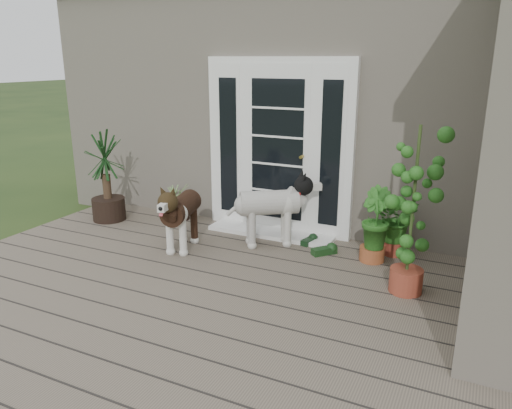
% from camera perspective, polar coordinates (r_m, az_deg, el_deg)
% --- Properties ---
extents(deck, '(6.20, 4.60, 0.12)m').
position_cam_1_polar(deck, '(4.51, -6.44, -12.48)').
color(deck, '#6B5B4C').
rests_on(deck, ground).
extents(house_main, '(7.40, 4.00, 3.10)m').
position_cam_1_polar(house_main, '(7.89, 10.01, 11.35)').
color(house_main, '#665E54').
rests_on(house_main, ground).
extents(door_unit, '(1.90, 0.14, 2.15)m').
position_cam_1_polar(door_unit, '(6.08, 2.63, 6.67)').
color(door_unit, white).
rests_on(door_unit, deck).
extents(door_step, '(1.60, 0.40, 0.05)m').
position_cam_1_polar(door_step, '(6.18, 1.78, -3.25)').
color(door_step, white).
rests_on(door_step, deck).
extents(brindle_dog, '(0.57, 0.93, 0.72)m').
position_cam_1_polar(brindle_dog, '(5.68, -8.63, -1.67)').
color(brindle_dog, '#341E13').
rests_on(brindle_dog, deck).
extents(white_dog, '(0.97, 0.84, 0.76)m').
position_cam_1_polar(white_dog, '(5.72, 1.55, -1.13)').
color(white_dog, white).
rests_on(white_dog, deck).
extents(spider_plant, '(0.56, 0.56, 0.55)m').
position_cam_1_polar(spider_plant, '(6.76, -9.14, 0.53)').
color(spider_plant, '#99A968').
rests_on(spider_plant, deck).
extents(yucca, '(1.06, 1.06, 1.20)m').
position_cam_1_polar(yucca, '(6.87, -17.06, 3.10)').
color(yucca, black).
rests_on(yucca, deck).
extents(herb_a, '(0.69, 0.69, 0.62)m').
position_cam_1_polar(herb_a, '(5.68, 15.88, -2.67)').
color(herb_a, '#275919').
rests_on(herb_a, deck).
extents(herb_b, '(0.57, 0.57, 0.61)m').
position_cam_1_polar(herb_b, '(5.44, 13.50, -3.42)').
color(herb_b, '#1A5D21').
rests_on(herb_b, deck).
extents(herb_c, '(0.39, 0.39, 0.53)m').
position_cam_1_polar(herb_c, '(5.64, 25.99, -4.42)').
color(herb_c, '#1C5A19').
rests_on(herb_c, deck).
extents(sapling, '(0.48, 0.48, 1.64)m').
position_cam_1_polar(sapling, '(4.64, 17.78, -0.53)').
color(sapling, '#235719').
rests_on(sapling, deck).
extents(clog_left, '(0.19, 0.31, 0.09)m').
position_cam_1_polar(clog_left, '(5.89, 6.22, -4.17)').
color(clog_left, black).
rests_on(clog_left, deck).
extents(clog_right, '(0.34, 0.35, 0.10)m').
position_cam_1_polar(clog_right, '(5.61, 7.93, -5.26)').
color(clog_right, '#163716').
rests_on(clog_right, deck).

